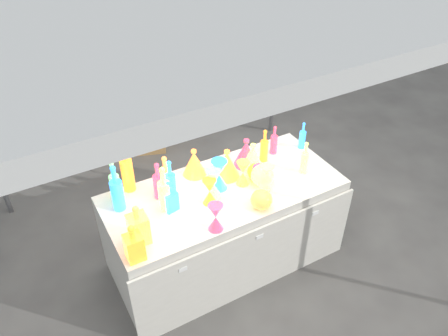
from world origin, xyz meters
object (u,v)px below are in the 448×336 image
decanter_0 (138,224)px  hourglass_0 (210,192)px  display_table (225,226)px  globe_0 (261,200)px  bottle_0 (127,172)px  cardboard_box_closed (139,131)px  lampshade_0 (194,162)px

decanter_0 → hourglass_0: bearing=12.5°
display_table → hourglass_0: (-0.16, -0.07, 0.48)m
display_table → decanter_0: 0.92m
decanter_0 → globe_0: 0.88m
bottle_0 → decanter_0: bottle_0 is taller
bottle_0 → decanter_0: size_ratio=1.10×
bottle_0 → globe_0: size_ratio=2.04×
display_table → bottle_0: size_ratio=5.67×
cardboard_box_closed → globe_0: bearing=-66.5°
globe_0 → cardboard_box_closed: bearing=93.6°
lampshade_0 → bottle_0: bearing=172.5°
hourglass_0 → lampshade_0: (0.06, 0.36, 0.01)m
bottle_0 → globe_0: bearing=-41.3°
decanter_0 → lampshade_0: size_ratio=1.32×
lampshade_0 → decanter_0: bearing=-143.1°
hourglass_0 → decanter_0: bearing=-169.5°
cardboard_box_closed → hourglass_0: (-0.15, -2.03, 0.65)m
display_table → lampshade_0: lampshade_0 is taller
bottle_0 → lampshade_0: size_ratio=1.45×
display_table → cardboard_box_closed: display_table is taller
cardboard_box_closed → bottle_0: size_ratio=1.71×
cardboard_box_closed → decanter_0: decanter_0 is taller
bottle_0 → hourglass_0: bottle_0 is taller
display_table → bottle_0: 0.89m
cardboard_box_closed → lampshade_0: size_ratio=2.48×
hourglass_0 → display_table: bearing=23.7°
lampshade_0 → hourglass_0: bearing=-98.5°
display_table → cardboard_box_closed: 1.97m
decanter_0 → cardboard_box_closed: bearing=73.3°
bottle_0 → hourglass_0: size_ratio=1.59×
cardboard_box_closed → hourglass_0: bearing=-74.4°
decanter_0 → globe_0: bearing=-5.7°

